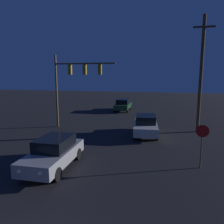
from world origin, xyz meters
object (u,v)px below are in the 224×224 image
object	(u,v)px
car_far	(123,105)
car_near	(54,153)
traffic_signal_mast	(72,78)
stop_sign	(202,139)
car_mid	(146,125)
utility_pole	(201,73)

from	to	relation	value
car_far	car_near	bearing A→B (deg)	-91.47
car_far	traffic_signal_mast	distance (m)	11.64
car_near	traffic_signal_mast	world-z (taller)	traffic_signal_mast
traffic_signal_mast	stop_sign	distance (m)	12.58
car_mid	car_far	xyz separation A→B (m)	(-3.92, 11.67, 0.00)
car_mid	stop_sign	size ratio (longest dim) A/B	1.95
car_near	stop_sign	world-z (taller)	stop_sign
car_mid	traffic_signal_mast	size ratio (longest dim) A/B	0.69
car_mid	utility_pole	bearing A→B (deg)	-159.82
traffic_signal_mast	stop_sign	bearing A→B (deg)	-34.83
car_mid	stop_sign	bearing A→B (deg)	114.75
traffic_signal_mast	utility_pole	bearing A→B (deg)	4.87
car_mid	car_far	world-z (taller)	same
car_near	traffic_signal_mast	xyz separation A→B (m)	(-2.45, 8.61, 3.76)
car_near	utility_pole	bearing A→B (deg)	-132.72
car_far	stop_sign	distance (m)	19.08
stop_sign	car_far	bearing A→B (deg)	112.28
car_far	traffic_signal_mast	xyz separation A→B (m)	(-2.81, -10.65, 3.76)
car_mid	traffic_signal_mast	xyz separation A→B (m)	(-6.74, 1.02, 3.76)
traffic_signal_mast	utility_pole	distance (m)	11.11
traffic_signal_mast	utility_pole	world-z (taller)	utility_pole
car_mid	traffic_signal_mast	distance (m)	7.78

